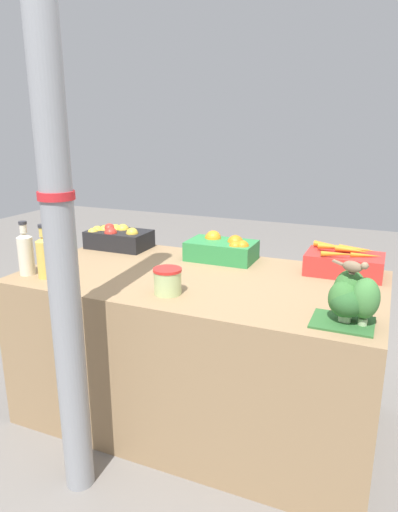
# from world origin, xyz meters

# --- Properties ---
(ground_plane) EXTENTS (10.00, 10.00, 0.00)m
(ground_plane) POSITION_xyz_m (0.00, 0.00, 0.00)
(ground_plane) COLOR slate
(market_table) EXTENTS (1.70, 0.89, 0.75)m
(market_table) POSITION_xyz_m (0.00, 0.00, 0.38)
(market_table) COLOR #937551
(market_table) RESTS_ON ground_plane
(support_pole) EXTENTS (0.13, 0.13, 2.20)m
(support_pole) POSITION_xyz_m (-0.27, -0.63, 1.10)
(support_pole) COLOR gray
(support_pole) RESTS_ON ground_plane
(apple_crate) EXTENTS (0.36, 0.22, 0.14)m
(apple_crate) POSITION_xyz_m (-0.65, 0.30, 0.82)
(apple_crate) COLOR black
(apple_crate) RESTS_ON market_table
(orange_crate) EXTENTS (0.36, 0.22, 0.14)m
(orange_crate) POSITION_xyz_m (0.00, 0.31, 0.82)
(orange_crate) COLOR #2D8442
(orange_crate) RESTS_ON market_table
(carrot_crate) EXTENTS (0.36, 0.22, 0.14)m
(carrot_crate) POSITION_xyz_m (0.63, 0.31, 0.81)
(carrot_crate) COLOR red
(carrot_crate) RESTS_ON market_table
(broccoli_pile) EXTENTS (0.23, 0.19, 0.19)m
(broccoli_pile) POSITION_xyz_m (0.71, -0.28, 0.85)
(broccoli_pile) COLOR #2D602D
(broccoli_pile) RESTS_ON market_table
(juice_bottle_cloudy) EXTENTS (0.07, 0.07, 0.26)m
(juice_bottle_cloudy) POSITION_xyz_m (-0.77, -0.30, 0.86)
(juice_bottle_cloudy) COLOR beige
(juice_bottle_cloudy) RESTS_ON market_table
(juice_bottle_golden) EXTENTS (0.08, 0.08, 0.26)m
(juice_bottle_golden) POSITION_xyz_m (-0.66, -0.30, 0.86)
(juice_bottle_golden) COLOR gold
(juice_bottle_golden) RESTS_ON market_table
(pickle_jar) EXTENTS (0.12, 0.12, 0.11)m
(pickle_jar) POSITION_xyz_m (-0.03, -0.27, 0.81)
(pickle_jar) COLOR #B2C684
(pickle_jar) RESTS_ON market_table
(sparrow_bird) EXTENTS (0.13, 0.06, 0.05)m
(sparrow_bird) POSITION_xyz_m (0.71, -0.30, 0.98)
(sparrow_bird) COLOR #4C3D2D
(sparrow_bird) RESTS_ON broccoli_pile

